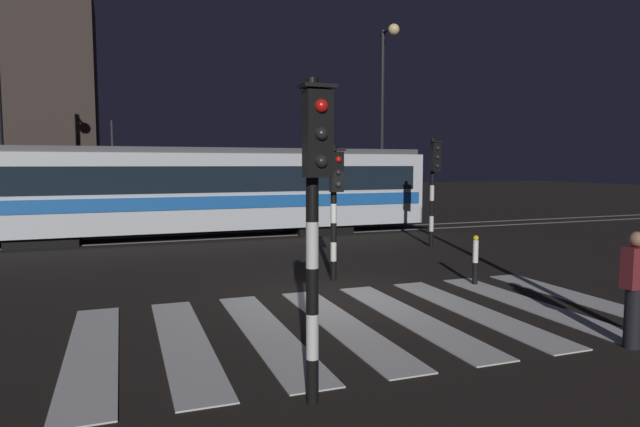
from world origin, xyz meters
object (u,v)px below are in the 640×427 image
(street_lamp_trackside_right, at_px, (385,105))
(tram, at_px, (192,190))
(traffic_light_median_centre, at_px, (335,192))
(pedestrian_waiting_at_kerb, at_px, (634,289))
(bollard_island_edge, at_px, (475,260))
(traffic_light_corner_far_right, at_px, (434,176))
(traffic_light_kerb_mid_left, at_px, (315,193))

(street_lamp_trackside_right, bearing_deg, tram, 177.65)
(traffic_light_median_centre, bearing_deg, pedestrian_waiting_at_kerb, -68.43)
(pedestrian_waiting_at_kerb, bearing_deg, bollard_island_edge, 84.06)
(traffic_light_corner_far_right, bearing_deg, traffic_light_median_centre, -143.48)
(pedestrian_waiting_at_kerb, height_order, bollard_island_edge, pedestrian_waiting_at_kerb)
(traffic_light_kerb_mid_left, height_order, pedestrian_waiting_at_kerb, traffic_light_kerb_mid_left)
(street_lamp_trackside_right, height_order, tram, street_lamp_trackside_right)
(tram, height_order, bollard_island_edge, tram)
(tram, bearing_deg, traffic_light_kerb_mid_left, -92.69)
(street_lamp_trackside_right, bearing_deg, traffic_light_corner_far_right, -98.14)
(tram, relative_size, pedestrian_waiting_at_kerb, 10.43)
(traffic_light_median_centre, distance_m, traffic_light_kerb_mid_left, 6.57)
(traffic_light_kerb_mid_left, height_order, tram, tram)
(pedestrian_waiting_at_kerb, bearing_deg, traffic_light_corner_far_right, 74.46)
(traffic_light_kerb_mid_left, height_order, street_lamp_trackside_right, street_lamp_trackside_right)
(traffic_light_median_centre, xyz_separation_m, bollard_island_edge, (2.74, -1.50, -1.48))
(traffic_light_corner_far_right, relative_size, street_lamp_trackside_right, 0.43)
(street_lamp_trackside_right, relative_size, pedestrian_waiting_at_kerb, 4.70)
(traffic_light_kerb_mid_left, xyz_separation_m, traffic_light_corner_far_right, (7.62, 9.61, -0.06))
(traffic_light_kerb_mid_left, bearing_deg, pedestrian_waiting_at_kerb, 2.05)
(traffic_light_median_centre, distance_m, traffic_light_corner_far_right, 6.12)
(bollard_island_edge, bearing_deg, street_lamp_trackside_right, 73.86)
(traffic_light_median_centre, distance_m, street_lamp_trackside_right, 10.48)
(tram, distance_m, pedestrian_waiting_at_kerb, 15.11)
(traffic_light_median_centre, relative_size, bollard_island_edge, 2.79)
(traffic_light_kerb_mid_left, distance_m, street_lamp_trackside_right, 16.76)
(traffic_light_kerb_mid_left, distance_m, bollard_island_edge, 7.27)
(street_lamp_trackside_right, distance_m, tram, 8.28)
(traffic_light_kerb_mid_left, distance_m, pedestrian_waiting_at_kerb, 5.21)
(traffic_light_median_centre, xyz_separation_m, traffic_light_kerb_mid_left, (-2.70, -5.98, 0.32))
(traffic_light_corner_far_right, distance_m, street_lamp_trackside_right, 5.48)
(traffic_light_median_centre, xyz_separation_m, traffic_light_corner_far_right, (4.91, 3.64, 0.26))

